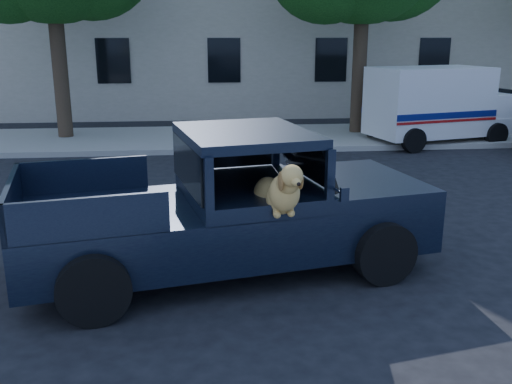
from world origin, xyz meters
TOP-DOWN VIEW (x-y plane):
  - ground at (0.00, 0.00)m, footprint 120.00×120.00m
  - far_sidewalk at (0.00, 9.20)m, footprint 60.00×4.00m
  - lane_stripes at (2.00, 3.40)m, footprint 21.60×0.14m
  - pickup_truck at (0.29, -0.66)m, footprint 5.70×3.24m
  - mail_truck at (6.93, 8.10)m, footprint 4.40×2.89m

SIDE VIEW (x-z plane):
  - ground at x=0.00m, z-range 0.00..0.00m
  - lane_stripes at x=2.00m, z-range 0.00..0.01m
  - far_sidewalk at x=0.00m, z-range 0.00..0.15m
  - pickup_truck at x=0.29m, z-range -0.31..1.62m
  - mail_truck at x=6.93m, z-range -0.14..2.09m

